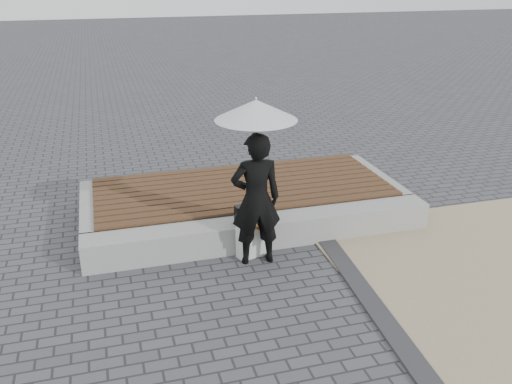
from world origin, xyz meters
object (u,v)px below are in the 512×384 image
canvas_tote (252,241)px  parasol (256,110)px  handbag (248,213)px  woman (256,200)px  seating_ledge (264,231)px

canvas_tote → parasol: bearing=-106.2°
handbag → canvas_tote: size_ratio=0.80×
parasol → handbag: (-0.00, 0.40, -1.54)m
parasol → handbag: 1.60m
parasol → handbag: parasol is taller
handbag → parasol: bearing=-101.5°
woman → handbag: size_ratio=4.96×
seating_ledge → canvas_tote: canvas_tote is taller
parasol → canvas_tote: bearing=91.7°
woman → canvas_tote: size_ratio=3.97×
seating_ledge → parasol: bearing=-119.2°
seating_ledge → handbag: size_ratio=13.85×
seating_ledge → handbag: bearing=-171.6°
handbag → canvas_tote: handbag is taller
seating_ledge → woman: woman is taller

